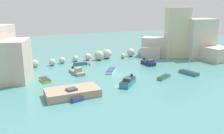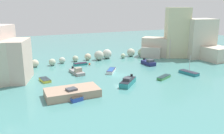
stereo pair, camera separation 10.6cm
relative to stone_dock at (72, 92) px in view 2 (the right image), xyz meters
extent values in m
plane|color=teal|center=(12.93, 7.78, -0.68)|extent=(160.00, 160.00, 0.00)
cube|color=beige|center=(-9.76, 14.06, 3.60)|extent=(10.51, 10.07, 8.56)
cube|color=beige|center=(42.92, 15.51, 5.04)|extent=(8.97, 7.54, 11.44)
cube|color=beige|center=(45.15, 10.44, 0.72)|extent=(8.18, 7.88, 2.81)
cube|color=beige|center=(32.65, 21.93, 2.16)|extent=(9.42, 9.44, 5.70)
cube|color=beige|center=(31.52, 22.74, 0.89)|extent=(9.41, 9.53, 3.16)
cube|color=beige|center=(37.13, 18.50, 6.64)|extent=(7.89, 6.74, 14.65)
cube|color=beige|center=(42.20, 24.01, 2.55)|extent=(7.17, 6.89, 6.47)
cube|color=beige|center=(46.52, 19.26, 2.16)|extent=(11.58, 11.63, 5.68)
cube|color=beige|center=(44.26, 10.86, 1.26)|extent=(6.82, 8.83, 3.89)
cube|color=beige|center=(45.12, 16.83, 2.54)|extent=(6.32, 6.29, 6.45)
cube|color=beige|center=(46.13, 25.07, 0.23)|extent=(9.79, 8.51, 1.82)
sphere|color=beige|center=(-6.62, 24.53, 0.29)|extent=(1.94, 1.94, 1.94)
sphere|color=beige|center=(-3.35, 23.53, 0.28)|extent=(1.92, 1.92, 1.92)
sphere|color=#B2BFA5|center=(0.96, 23.28, 0.21)|extent=(1.79, 1.79, 1.79)
sphere|color=#B9C1B3|center=(3.86, 24.59, 0.16)|extent=(1.68, 1.68, 1.68)
sphere|color=#B1BDA2|center=(7.70, 25.13, 0.15)|extent=(1.66, 1.66, 1.66)
sphere|color=beige|center=(11.47, 25.46, 0.27)|extent=(1.90, 1.90, 1.90)
sphere|color=#B6B7A6|center=(14.41, 24.21, 0.66)|extent=(2.69, 2.69, 2.69)
sphere|color=beige|center=(17.36, 25.25, 0.68)|extent=(2.72, 2.72, 2.72)
sphere|color=#B5C8A6|center=(21.85, 23.59, 0.01)|extent=(1.39, 1.39, 1.39)
sphere|color=beige|center=(25.15, 24.86, 0.53)|extent=(2.43, 2.43, 2.43)
sphere|color=#B3C6A2|center=(28.23, 23.89, 0.41)|extent=(2.20, 2.20, 2.20)
cube|color=tan|center=(0.00, 0.00, 0.00)|extent=(9.29, 4.95, 1.37)
sphere|color=#E04C28|center=(9.97, 19.70, -0.41)|extent=(0.54, 0.54, 0.54)
cube|color=teal|center=(27.82, 2.18, -0.37)|extent=(2.49, 4.82, 0.62)
cube|color=#262635|center=(27.82, 2.18, -0.03)|extent=(2.44, 4.72, 0.06)
cylinder|color=silver|center=(27.82, 2.18, 1.83)|extent=(0.10, 0.10, 3.78)
cube|color=#408D4E|center=(20.61, 1.83, -0.42)|extent=(4.12, 2.83, 0.53)
cube|color=#1B3034|center=(20.61, 1.83, -0.13)|extent=(4.03, 2.78, 0.06)
cube|color=teal|center=(11.63, 1.38, -0.18)|extent=(5.16, 5.08, 1.00)
cube|color=#1E232B|center=(11.63, 1.38, 0.34)|extent=(5.06, 4.98, 0.06)
cube|color=#3F444C|center=(11.32, 1.08, 0.62)|extent=(2.02, 2.01, 0.62)
cube|color=black|center=(13.47, 3.17, 0.56)|extent=(0.56, 0.57, 0.50)
cube|color=gray|center=(4.64, 13.24, -0.34)|extent=(2.53, 5.37, 0.68)
cube|color=#9E937F|center=(4.74, 12.42, 0.46)|extent=(1.59, 1.47, 0.93)
cube|color=black|center=(4.34, 15.65, 0.24)|extent=(0.48, 0.41, 0.50)
cube|color=navy|center=(24.26, 13.61, -0.21)|extent=(2.17, 4.34, 0.94)
cube|color=#3F444C|center=(24.30, 12.80, 0.56)|extent=(1.58, 1.55, 0.61)
cube|color=black|center=(24.15, 15.57, 0.50)|extent=(0.46, 0.38, 0.50)
cube|color=#2D4CB1|center=(-0.38, -0.40, -0.33)|extent=(3.00, 5.63, 0.70)
cube|color=#2C2A24|center=(-0.38, -0.40, 0.05)|extent=(2.94, 5.52, 0.06)
cube|color=#3F444C|center=(-0.31, -0.73, 0.54)|extent=(1.91, 1.76, 1.03)
cube|color=black|center=(-0.89, 2.07, 0.27)|extent=(0.50, 0.44, 0.50)
cube|color=teal|center=(7.80, 20.76, -0.44)|extent=(3.48, 1.64, 0.49)
cube|color=#261A2A|center=(7.80, 20.76, -0.17)|extent=(3.42, 1.61, 0.06)
cube|color=white|center=(12.32, 11.02, -0.36)|extent=(3.79, 4.45, 0.64)
cube|color=#321926|center=(12.32, 11.02, -0.01)|extent=(3.72, 4.36, 0.06)
cube|color=#234C93|center=(12.32, 11.02, 0.00)|extent=(3.23, 3.78, 0.08)
cube|color=gold|center=(-2.98, 10.45, -0.42)|extent=(2.10, 3.55, 0.53)
cube|color=#243037|center=(-2.98, 10.45, -0.12)|extent=(2.06, 3.47, 0.06)
camera|label=1|loc=(-9.83, -38.24, 14.77)|focal=38.31mm
camera|label=2|loc=(-9.74, -38.28, 14.77)|focal=38.31mm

